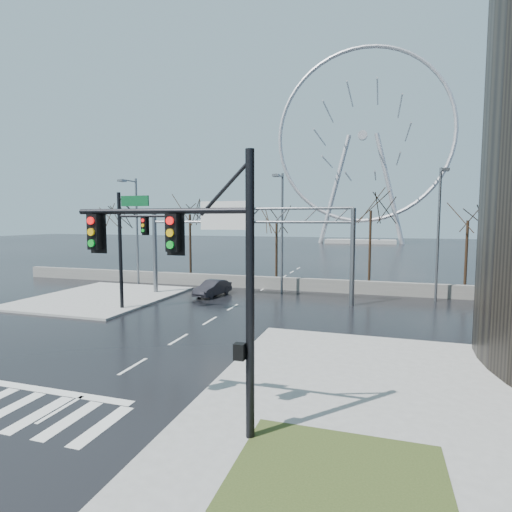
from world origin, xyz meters
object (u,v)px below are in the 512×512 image
at_px(sign_gantry, 241,233).
at_px(ferris_wheel, 362,143).
at_px(signal_mast_near, 203,266).
at_px(car, 213,288).
at_px(signal_mast_far, 134,240).

relative_size(sign_gantry, ferris_wheel, 0.32).
bearing_deg(signal_mast_near, car, 112.77).
bearing_deg(sign_gantry, signal_mast_near, -73.81).
bearing_deg(signal_mast_far, ferris_wheel, 82.80).
xyz_separation_m(signal_mast_near, car, (-8.22, 19.57, -4.24)).
height_order(sign_gantry, car, sign_gantry).
xyz_separation_m(ferris_wheel, car, (-8.07, -79.47, -25.50)).
distance_m(signal_mast_near, ferris_wheel, 101.29).
relative_size(signal_mast_near, car, 2.07).
distance_m(signal_mast_far, car, 8.28).
bearing_deg(signal_mast_far, sign_gantry, 47.53).
distance_m(signal_mast_near, car, 21.64).
bearing_deg(ferris_wheel, signal_mast_far, -97.20).
xyz_separation_m(signal_mast_near, ferris_wheel, (-0.14, 99.04, 21.26)).
bearing_deg(car, signal_mast_near, -56.52).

